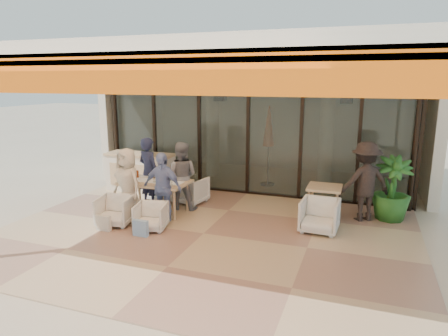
# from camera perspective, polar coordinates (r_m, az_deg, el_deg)

# --- Properties ---
(ground) EXTENTS (70.00, 70.00, 0.00)m
(ground) POSITION_cam_1_polar(r_m,az_deg,el_deg) (7.89, -2.94, -9.48)
(ground) COLOR #C6B293
(ground) RESTS_ON ground
(terrace_floor) EXTENTS (8.00, 6.00, 0.01)m
(terrace_floor) POSITION_cam_1_polar(r_m,az_deg,el_deg) (7.89, -2.94, -9.44)
(terrace_floor) COLOR tan
(terrace_floor) RESTS_ON ground
(terrace_structure) EXTENTS (8.00, 6.00, 3.40)m
(terrace_structure) POSITION_cam_1_polar(r_m,az_deg,el_deg) (7.08, -4.09, 14.89)
(terrace_structure) COLOR silver
(terrace_structure) RESTS_ON ground
(glass_storefront) EXTENTS (8.08, 0.10, 3.20)m
(glass_storefront) POSITION_cam_1_polar(r_m,az_deg,el_deg) (10.24, 3.47, 4.90)
(glass_storefront) COLOR #9EADA3
(glass_storefront) RESTS_ON ground
(interior_block) EXTENTS (9.05, 3.62, 3.52)m
(interior_block) POSITION_cam_1_polar(r_m,az_deg,el_deg) (12.40, 6.60, 9.10)
(interior_block) COLOR silver
(interior_block) RESTS_ON ground
(host_counter) EXTENTS (1.85, 0.65, 1.04)m
(host_counter) POSITION_cam_1_polar(r_m,az_deg,el_deg) (10.91, -11.82, -0.57)
(host_counter) COLOR silver
(host_counter) RESTS_ON ground
(dining_table) EXTENTS (1.50, 0.90, 0.93)m
(dining_table) POSITION_cam_1_polar(r_m,az_deg,el_deg) (9.02, -9.82, -2.21)
(dining_table) COLOR #D8B984
(dining_table) RESTS_ON ground
(chair_far_left) EXTENTS (0.71, 0.68, 0.62)m
(chair_far_left) POSITION_cam_1_polar(r_m,az_deg,el_deg) (10.11, -9.15, -2.79)
(chair_far_left) COLOR white
(chair_far_left) RESTS_ON ground
(chair_far_right) EXTENTS (0.80, 0.77, 0.72)m
(chair_far_right) POSITION_cam_1_polar(r_m,az_deg,el_deg) (9.73, -4.82, -2.98)
(chair_far_right) COLOR white
(chair_far_right) RESTS_ON ground
(chair_near_left) EXTENTS (0.77, 0.73, 0.68)m
(chair_near_left) POSITION_cam_1_polar(r_m,az_deg,el_deg) (8.56, -15.31, -5.72)
(chair_near_left) COLOR white
(chair_near_left) RESTS_ON ground
(chair_near_right) EXTENTS (0.70, 0.67, 0.61)m
(chair_near_right) POSITION_cam_1_polar(r_m,az_deg,el_deg) (8.13, -10.40, -6.69)
(chair_near_right) COLOR white
(chair_near_right) RESTS_ON ground
(diner_navy) EXTENTS (0.70, 0.57, 1.65)m
(diner_navy) POSITION_cam_1_polar(r_m,az_deg,el_deg) (9.56, -10.70, -0.56)
(diner_navy) COLOR #181F36
(diner_navy) RESTS_ON ground
(diner_grey) EXTENTS (0.86, 0.72, 1.58)m
(diner_grey) POSITION_cam_1_polar(r_m,az_deg,el_deg) (9.18, -6.16, -1.17)
(diner_grey) COLOR slate
(diner_grey) RESTS_ON ground
(diner_cream) EXTENTS (0.86, 0.70, 1.54)m
(diner_cream) POSITION_cam_1_polar(r_m,az_deg,el_deg) (8.84, -13.62, -2.15)
(diner_cream) COLOR beige
(diner_cream) RESTS_ON ground
(diner_periwinkle) EXTENTS (0.90, 0.42, 1.50)m
(diner_periwinkle) POSITION_cam_1_polar(r_m,az_deg,el_deg) (8.42, -8.82, -2.80)
(diner_periwinkle) COLOR #7087BB
(diner_periwinkle) RESTS_ON ground
(tote_bag_cream) EXTENTS (0.30, 0.10, 0.34)m
(tote_bag_cream) POSITION_cam_1_polar(r_m,az_deg,el_deg) (8.31, -16.82, -7.60)
(tote_bag_cream) COLOR silver
(tote_bag_cream) RESTS_ON ground
(tote_bag_blue) EXTENTS (0.30, 0.10, 0.34)m
(tote_bag_blue) POSITION_cam_1_polar(r_m,az_deg,el_deg) (7.86, -11.83, -8.49)
(tote_bag_blue) COLOR #99BFD8
(tote_bag_blue) RESTS_ON ground
(side_table) EXTENTS (0.70, 0.70, 0.74)m
(side_table) POSITION_cam_1_polar(r_m,az_deg,el_deg) (8.74, 14.16, -3.23)
(side_table) COLOR #D8B984
(side_table) RESTS_ON ground
(side_chair) EXTENTS (0.74, 0.70, 0.74)m
(side_chair) POSITION_cam_1_polar(r_m,az_deg,el_deg) (8.10, 13.50, -6.44)
(side_chair) COLOR white
(side_chair) RESTS_ON ground
(standing_woman) EXTENTS (1.27, 1.09, 1.71)m
(standing_woman) POSITION_cam_1_polar(r_m,az_deg,el_deg) (8.88, 19.47, -1.88)
(standing_woman) COLOR black
(standing_woman) RESTS_ON ground
(potted_palm) EXTENTS (0.90, 0.90, 1.39)m
(potted_palm) POSITION_cam_1_polar(r_m,az_deg,el_deg) (9.14, 22.86, -2.78)
(potted_palm) COLOR #1E5919
(potted_palm) RESTS_ON ground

